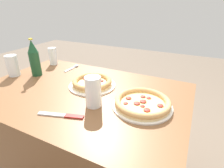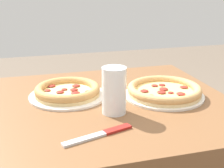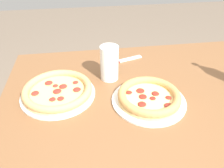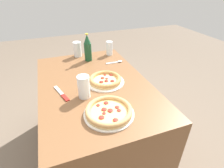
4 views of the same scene
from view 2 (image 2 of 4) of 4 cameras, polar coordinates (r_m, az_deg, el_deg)
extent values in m
cylinder|color=silver|center=(1.19, -8.09, -2.12)|extent=(0.29, 0.29, 0.01)
cylinder|color=#DBB775|center=(1.19, -8.12, -1.67)|extent=(0.24, 0.24, 0.01)
cylinder|color=#EACC7F|center=(1.19, -8.13, -1.33)|extent=(0.21, 0.21, 0.00)
torus|color=tan|center=(1.19, -8.15, -0.96)|extent=(0.25, 0.25, 0.03)
ellipsoid|color=maroon|center=(1.20, -11.67, -1.14)|extent=(0.02, 0.02, 0.01)
ellipsoid|color=maroon|center=(1.24, -11.05, -0.32)|extent=(0.03, 0.03, 0.01)
ellipsoid|color=maroon|center=(1.23, -6.59, -0.29)|extent=(0.03, 0.03, 0.01)
ellipsoid|color=maroon|center=(1.19, -6.98, -1.00)|extent=(0.03, 0.03, 0.01)
ellipsoid|color=maroon|center=(1.15, -6.69, -1.62)|extent=(0.03, 0.03, 0.01)
ellipsoid|color=maroon|center=(1.16, -4.39, -1.39)|extent=(0.03, 0.03, 0.01)
ellipsoid|color=maroon|center=(1.20, -8.72, -0.96)|extent=(0.02, 0.02, 0.01)
ellipsoid|color=maroon|center=(1.17, -9.46, -1.44)|extent=(0.03, 0.03, 0.01)
cylinder|color=silver|center=(1.20, 9.48, -2.04)|extent=(0.30, 0.30, 0.01)
cylinder|color=#E5C689|center=(1.20, 9.50, -1.59)|extent=(0.28, 0.28, 0.01)
cylinder|color=#E5C170|center=(1.20, 9.52, -1.25)|extent=(0.24, 0.24, 0.00)
torus|color=tan|center=(1.19, 9.54, -0.91)|extent=(0.28, 0.28, 0.03)
ellipsoid|color=maroon|center=(1.20, 9.37, -0.85)|extent=(0.03, 0.03, 0.01)
ellipsoid|color=maroon|center=(1.17, 9.04, -1.47)|extent=(0.03, 0.03, 0.01)
ellipsoid|color=maroon|center=(1.24, 7.81, -0.25)|extent=(0.03, 0.03, 0.01)
ellipsoid|color=maroon|center=(1.17, 10.69, -1.55)|extent=(0.02, 0.02, 0.00)
ellipsoid|color=maroon|center=(1.25, 9.12, -0.14)|extent=(0.03, 0.03, 0.01)
ellipsoid|color=maroon|center=(1.16, 12.48, -1.75)|extent=(0.03, 0.03, 0.01)
ellipsoid|color=maroon|center=(1.13, 7.14, -2.14)|extent=(0.02, 0.02, 0.01)
ellipsoid|color=maroon|center=(1.24, 12.99, -0.51)|extent=(0.03, 0.03, 0.01)
ellipsoid|color=maroon|center=(1.18, 5.87, -1.20)|extent=(0.03, 0.03, 0.01)
cylinder|color=white|center=(1.02, 0.39, -1.20)|extent=(0.08, 0.08, 0.16)
cylinder|color=silver|center=(1.03, 0.39, -2.89)|extent=(0.07, 0.07, 0.09)
cube|color=maroon|center=(0.93, 0.99, -8.28)|extent=(0.09, 0.05, 0.01)
cube|color=silver|center=(0.88, -5.08, -10.00)|extent=(0.13, 0.06, 0.01)
camera|label=1|loc=(0.74, 54.88, 15.45)|focal=28.00mm
camera|label=3|loc=(1.79, -3.66, 22.58)|focal=35.00mm
camera|label=4|loc=(1.48, 46.83, 23.99)|focal=28.00mm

